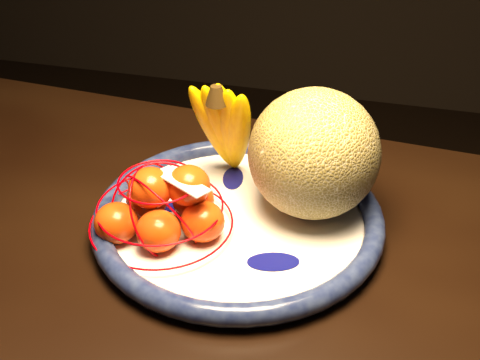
% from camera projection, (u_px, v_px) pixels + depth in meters
% --- Properties ---
extents(dining_table, '(1.61, 1.04, 0.77)m').
position_uv_depth(dining_table, '(24.00, 306.00, 0.80)').
color(dining_table, black).
rests_on(dining_table, ground).
extents(fruit_bowl, '(0.39, 0.39, 0.03)m').
position_uv_depth(fruit_bowl, '(238.00, 218.00, 0.81)').
color(fruit_bowl, white).
rests_on(fruit_bowl, dining_table).
extents(cantaloupe, '(0.17, 0.17, 0.17)m').
position_uv_depth(cantaloupe, '(314.00, 154.00, 0.78)').
color(cantaloupe, olive).
rests_on(cantaloupe, fruit_bowl).
extents(banana_bunch, '(0.12, 0.11, 0.17)m').
position_uv_depth(banana_bunch, '(226.00, 125.00, 0.84)').
color(banana_bunch, '#F9CB00').
rests_on(banana_bunch, fruit_bowl).
extents(mandarin_bag, '(0.21, 0.21, 0.12)m').
position_uv_depth(mandarin_bag, '(164.00, 207.00, 0.77)').
color(mandarin_bag, '#FF4D17').
rests_on(mandarin_bag, fruit_bowl).
extents(price_tag, '(0.08, 0.05, 0.01)m').
position_uv_depth(price_tag, '(182.00, 182.00, 0.73)').
color(price_tag, white).
rests_on(price_tag, mandarin_bag).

